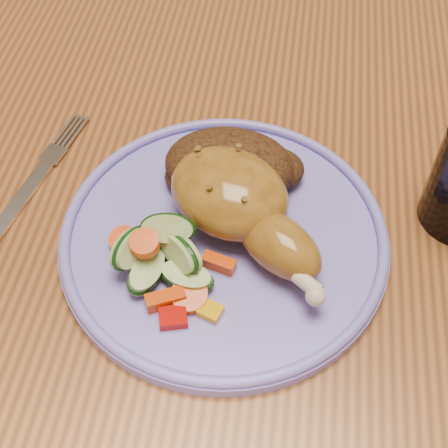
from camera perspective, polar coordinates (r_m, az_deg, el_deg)
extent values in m
plane|color=brown|center=(1.29, 2.10, -17.09)|extent=(4.00, 4.00, 0.00)
cube|color=brown|center=(0.66, 3.96, 5.98)|extent=(0.90, 1.40, 0.04)
cube|color=brown|center=(1.44, -10.50, 15.41)|extent=(0.06, 0.06, 0.71)
cube|color=#4C2D16|center=(1.27, 5.64, 14.46)|extent=(0.42, 0.42, 0.04)
cylinder|color=#4C2D16|center=(1.31, -3.61, 2.50)|extent=(0.04, 0.04, 0.41)
cylinder|color=#4C2D16|center=(1.56, -1.24, 12.56)|extent=(0.04, 0.04, 0.41)
cylinder|color=#4C2D16|center=(1.30, 12.14, 0.79)|extent=(0.04, 0.04, 0.41)
cylinder|color=#4C2D16|center=(1.56, 12.23, 11.12)|extent=(0.04, 0.04, 0.41)
cylinder|color=#766BD5|center=(0.56, 0.00, -1.32)|extent=(0.29, 0.29, 0.01)
torus|color=#766BD5|center=(0.55, 0.00, -0.64)|extent=(0.29, 0.29, 0.01)
ellipsoid|color=#986620|center=(0.54, 0.48, 2.90)|extent=(0.14, 0.13, 0.06)
ellipsoid|color=#986620|center=(0.52, 5.05, -1.85)|extent=(0.10, 0.09, 0.04)
sphere|color=beige|center=(0.49, 8.40, -6.54)|extent=(0.02, 0.02, 0.02)
ellipsoid|color=#402310|center=(0.57, 0.49, 5.36)|extent=(0.12, 0.09, 0.05)
ellipsoid|color=#402310|center=(0.58, 4.47, 5.10)|extent=(0.06, 0.05, 0.03)
ellipsoid|color=#402310|center=(0.58, -3.02, 4.35)|extent=(0.05, 0.04, 0.02)
cube|color=#A50A05|center=(0.50, -4.67, -8.50)|extent=(0.03, 0.02, 0.01)
cube|color=#E5A507|center=(0.50, -1.26, -7.95)|extent=(0.02, 0.02, 0.01)
cube|color=#EB4A07|center=(0.51, -5.35, -6.86)|extent=(0.03, 0.02, 0.01)
cube|color=#EB4A07|center=(0.53, -0.48, -3.59)|extent=(0.03, 0.02, 0.01)
cylinder|color=#EB4A07|center=(0.55, -9.07, -1.59)|extent=(0.03, 0.03, 0.02)
cylinder|color=#EB4A07|center=(0.51, -7.28, -1.76)|extent=(0.02, 0.03, 0.01)
cylinder|color=#EB4A07|center=(0.51, -3.17, -6.57)|extent=(0.03, 0.03, 0.02)
cylinder|color=#BAD188|center=(0.52, -4.00, -2.61)|extent=(0.05, 0.05, 0.04)
cylinder|color=#BAD188|center=(0.52, -5.14, -0.38)|extent=(0.04, 0.04, 0.04)
cylinder|color=#BAD188|center=(0.52, -3.42, -4.87)|extent=(0.05, 0.05, 0.02)
cylinder|color=#BAD188|center=(0.53, -6.25, -2.37)|extent=(0.06, 0.06, 0.02)
cylinder|color=#BAD188|center=(0.52, -7.12, -4.38)|extent=(0.05, 0.05, 0.02)
cylinder|color=#BAD188|center=(0.52, -8.52, -2.18)|extent=(0.05, 0.05, 0.04)
cube|color=silver|center=(0.61, -18.48, 1.57)|extent=(0.04, 0.13, 0.00)
cube|color=silver|center=(0.65, -15.35, 6.16)|extent=(0.03, 0.07, 0.00)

